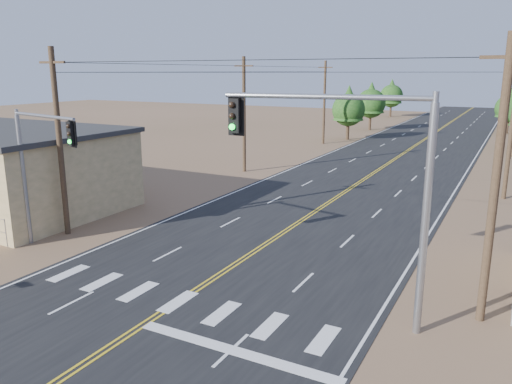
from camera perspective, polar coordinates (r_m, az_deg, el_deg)
The scene contains 12 objects.
road at distance 38.98m, azimuth 10.78°, elevation 0.43°, with size 15.00×200.00×0.02m, color black.
utility_pole_left_near at distance 28.54m, azimuth -21.54°, elevation 5.37°, with size 1.80×0.30×10.00m.
utility_pole_left_mid at distance 44.14m, azimuth -1.37°, elevation 8.91°, with size 1.80×0.30×10.00m.
utility_pole_left_far at distance 62.30m, azimuth 7.82°, elevation 10.17°, with size 1.80×0.30×10.00m.
utility_pole_right_near at distance 18.71m, azimuth 25.71°, elevation 1.06°, with size 1.80×0.30×10.00m.
utility_pole_right_mid at distance 38.52m, azimuth 27.22°, elevation 6.73°, with size 1.80×0.30×10.00m.
signal_mast_left at distance 26.39m, azimuth -23.85°, elevation 3.56°, with size 5.29×1.43×6.94m.
signal_mast_right at distance 17.02m, azimuth 12.15°, elevation 2.48°, with size 7.18×1.21×8.16m.
tree_left_near at distance 66.61m, azimuth 10.55°, elevation 9.59°, with size 4.24×4.24×7.06m.
tree_left_mid at distance 78.57m, azimuth 13.02°, elevation 10.15°, with size 4.36×4.36×7.26m.
tree_left_far at distance 102.89m, azimuth 15.23°, elevation 10.80°, with size 4.40×4.40×7.34m.
tree_right_mid at distance 80.87m, azimuth 27.01°, elevation 8.81°, with size 3.92×3.92×6.53m.
Camera 1 is at (11.06, -6.34, 8.76)m, focal length 35.00 mm.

